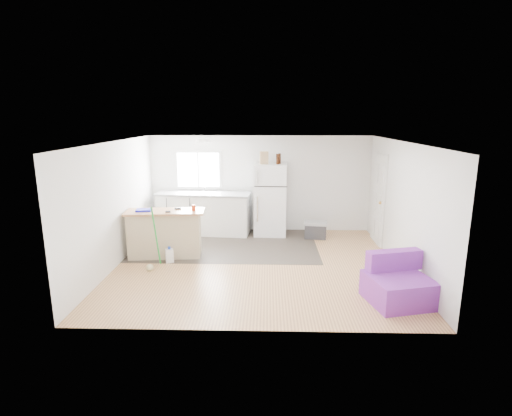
{
  "coord_description": "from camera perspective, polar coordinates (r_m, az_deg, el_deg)",
  "views": [
    {
      "loc": [
        0.18,
        -7.43,
        2.86
      ],
      "look_at": [
        -0.05,
        0.7,
        0.99
      ],
      "focal_mm": 28.0,
      "sensor_mm": 36.0,
      "label": 1
    }
  ],
  "objects": [
    {
      "name": "cooler",
      "position": [
        9.69,
        8.48,
        -3.07
      ],
      "size": [
        0.57,
        0.42,
        0.41
      ],
      "rotation": [
        0.0,
        0.0,
        -0.12
      ],
      "color": "#303032",
      "rests_on": "floor"
    },
    {
      "name": "cleaner_jug",
      "position": [
        8.21,
        -12.25,
        -6.65
      ],
      "size": [
        0.18,
        0.15,
        0.33
      ],
      "rotation": [
        0.0,
        0.0,
        0.38
      ],
      "color": "white",
      "rests_on": "floor"
    },
    {
      "name": "bottle_right",
      "position": [
        9.61,
        3.37,
        7.06
      ],
      "size": [
        0.07,
        0.07,
        0.25
      ],
      "primitive_type": "cylinder",
      "rotation": [
        0.0,
        0.0,
        -0.07
      ],
      "color": "#331709",
      "rests_on": "refrigerator"
    },
    {
      "name": "interior_door",
      "position": [
        9.51,
        17.11,
        1.22
      ],
      "size": [
        0.11,
        0.92,
        2.1
      ],
      "color": "white",
      "rests_on": "right_wall"
    },
    {
      "name": "vinyl_zone",
      "position": [
        9.18,
        -4.13,
        -5.19
      ],
      "size": [
        4.05,
        2.5,
        0.0
      ],
      "primitive_type": "cube",
      "color": "#342D27",
      "rests_on": "floor"
    },
    {
      "name": "tool_b",
      "position": [
        8.2,
        -12.46,
        -0.52
      ],
      "size": [
        0.1,
        0.05,
        0.03
      ],
      "primitive_type": "cube",
      "rotation": [
        0.0,
        0.0,
        0.13
      ],
      "color": "black",
      "rests_on": "peninsula"
    },
    {
      "name": "window",
      "position": [
        10.15,
        -8.24,
        5.43
      ],
      "size": [
        1.18,
        0.06,
        0.98
      ],
      "color": "white",
      "rests_on": "back_wall"
    },
    {
      "name": "cardboard_box",
      "position": [
        9.54,
        1.15,
        7.19
      ],
      "size": [
        0.21,
        0.13,
        0.3
      ],
      "primitive_type": "cube",
      "rotation": [
        0.0,
        0.0,
        0.16
      ],
      "color": "tan",
      "rests_on": "refrigerator"
    },
    {
      "name": "blue_tray",
      "position": [
        8.44,
        -15.75,
        -0.29
      ],
      "size": [
        0.33,
        0.26,
        0.04
      ],
      "primitive_type": "cube",
      "rotation": [
        0.0,
        0.0,
        0.14
      ],
      "color": "#1414BE",
      "rests_on": "peninsula"
    },
    {
      "name": "bottle_left",
      "position": [
        9.5,
        3.1,
        7.0
      ],
      "size": [
        0.08,
        0.08,
        0.25
      ],
      "primitive_type": "cylinder",
      "rotation": [
        0.0,
        0.0,
        0.18
      ],
      "color": "#331709",
      "rests_on": "refrigerator"
    },
    {
      "name": "purple_seat",
      "position": [
        6.77,
        19.58,
        -10.3
      ],
      "size": [
        1.09,
        1.05,
        0.75
      ],
      "rotation": [
        0.0,
        0.0,
        0.24
      ],
      "color": "purple",
      "rests_on": "floor"
    },
    {
      "name": "ceiling_fixture",
      "position": [
        8.75,
        -7.55,
        9.59
      ],
      "size": [
        0.3,
        0.3,
        0.07
      ],
      "primitive_type": "cylinder",
      "color": "white",
      "rests_on": "ceiling"
    },
    {
      "name": "room",
      "position": [
        7.62,
        0.23,
        0.37
      ],
      "size": [
        5.51,
        5.01,
        2.41
      ],
      "color": "#A16943",
      "rests_on": "ground"
    },
    {
      "name": "peninsula",
      "position": [
        8.49,
        -12.88,
        -3.54
      ],
      "size": [
        1.64,
        0.75,
        0.98
      ],
      "rotation": [
        0.0,
        0.0,
        0.09
      ],
      "color": "#C9B491",
      "rests_on": "floor"
    },
    {
      "name": "kitchen_cabinets",
      "position": [
        9.98,
        -7.44,
        -0.68
      ],
      "size": [
        2.36,
        0.94,
        1.32
      ],
      "rotation": [
        0.0,
        0.0,
        -0.1
      ],
      "color": "white",
      "rests_on": "floor"
    },
    {
      "name": "mop",
      "position": [
        7.87,
        -14.68,
        -6.98
      ],
      "size": [
        0.22,
        0.35,
        1.26
      ],
      "rotation": [
        0.0,
        0.0,
        -0.09
      ],
      "color": "green",
      "rests_on": "floor"
    },
    {
      "name": "refrigerator",
      "position": [
        9.75,
        2.07,
        1.22
      ],
      "size": [
        0.8,
        0.76,
        1.75
      ],
      "rotation": [
        0.0,
        0.0,
        -0.04
      ],
      "color": "white",
      "rests_on": "floor"
    },
    {
      "name": "tool_a",
      "position": [
        8.43,
        -11.09,
        -0.07
      ],
      "size": [
        0.15,
        0.08,
        0.03
      ],
      "primitive_type": "cube",
      "rotation": [
        0.0,
        0.0,
        0.19
      ],
      "color": "black",
      "rests_on": "peninsula"
    },
    {
      "name": "red_cup",
      "position": [
        8.25,
        -8.91,
        0.05
      ],
      "size": [
        0.1,
        0.1,
        0.12
      ],
      "primitive_type": "cylinder",
      "rotation": [
        0.0,
        0.0,
        -0.24
      ],
      "color": "red",
      "rests_on": "peninsula"
    }
  ]
}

